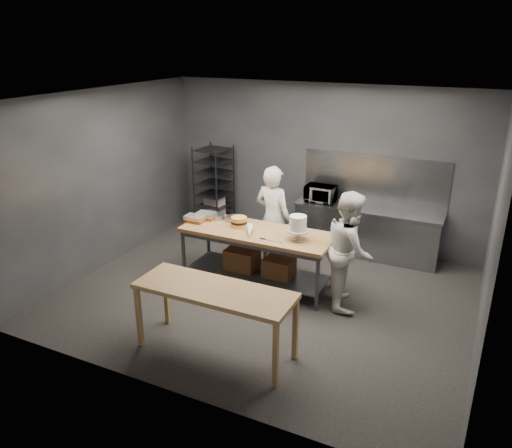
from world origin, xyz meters
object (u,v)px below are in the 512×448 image
(speed_rack, at_px, (214,190))
(chef_right, at_px, (350,250))
(near_counter, at_px, (215,295))
(microwave, at_px, (320,194))
(work_table, at_px, (257,251))
(chef_behind, at_px, (273,218))
(frosted_cake_stand, at_px, (298,225))
(layer_cake, at_px, (239,222))

(speed_rack, height_order, chef_right, speed_rack)
(near_counter, xyz_separation_m, microwave, (0.06, 3.80, 0.24))
(chef_right, bearing_deg, work_table, 71.14)
(work_table, height_order, chef_behind, chef_behind)
(work_table, height_order, near_counter, work_table)
(frosted_cake_stand, xyz_separation_m, layer_cake, (-1.04, 0.11, -0.16))
(layer_cake, bearing_deg, chef_right, -1.03)
(work_table, distance_m, chef_behind, 0.74)
(work_table, height_order, chef_right, chef_right)
(work_table, xyz_separation_m, near_counter, (0.33, -1.91, 0.24))
(chef_behind, bearing_deg, work_table, 101.34)
(work_table, xyz_separation_m, speed_rack, (-1.83, 1.81, 0.28))
(microwave, relative_size, frosted_cake_stand, 1.44)
(near_counter, distance_m, layer_cake, 2.07)
(speed_rack, bearing_deg, work_table, -44.63)
(chef_right, height_order, microwave, chef_right)
(work_table, bearing_deg, layer_cake, 173.55)
(near_counter, xyz_separation_m, chef_right, (1.15, 1.91, 0.06))
(near_counter, distance_m, microwave, 3.80)
(work_table, xyz_separation_m, chef_behind, (-0.03, 0.66, 0.33))
(speed_rack, height_order, chef_behind, chef_behind)
(chef_behind, height_order, microwave, chef_behind)
(near_counter, relative_size, speed_rack, 1.14)
(frosted_cake_stand, bearing_deg, layer_cake, 173.99)
(work_table, xyz_separation_m, microwave, (0.39, 1.89, 0.48))
(chef_behind, distance_m, microwave, 1.30)
(microwave, bearing_deg, chef_behind, -108.59)
(frosted_cake_stand, height_order, layer_cake, frosted_cake_stand)
(speed_rack, bearing_deg, layer_cake, -49.93)
(work_table, relative_size, microwave, 4.43)
(speed_rack, bearing_deg, near_counter, -59.82)
(work_table, height_order, frosted_cake_stand, frosted_cake_stand)
(near_counter, bearing_deg, chef_right, 59.04)
(speed_rack, height_order, microwave, speed_rack)
(work_table, bearing_deg, microwave, 78.47)
(chef_behind, xyz_separation_m, microwave, (0.41, 1.23, 0.15))
(chef_right, xyz_separation_m, frosted_cake_stand, (-0.78, -0.08, 0.28))
(work_table, distance_m, layer_cake, 0.55)
(speed_rack, bearing_deg, chef_behind, -32.43)
(microwave, bearing_deg, chef_right, -59.94)
(near_counter, relative_size, chef_behind, 1.11)
(work_table, distance_m, frosted_cake_stand, 0.91)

